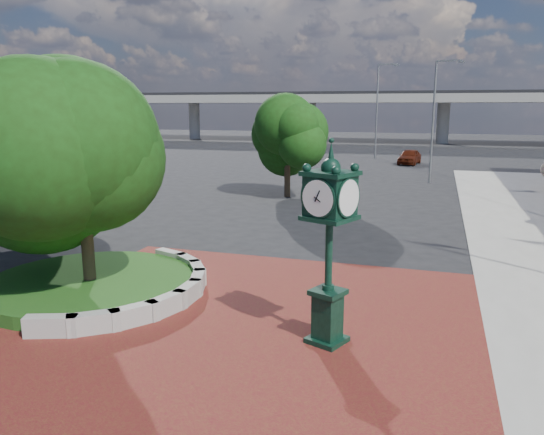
{
  "coord_description": "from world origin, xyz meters",
  "views": [
    {
      "loc": [
        4.65,
        -12.7,
        5.43
      ],
      "look_at": [
        0.2,
        1.5,
        2.29
      ],
      "focal_mm": 35.0,
      "sensor_mm": 36.0,
      "label": 1
    }
  ],
  "objects_px": {
    "street_lamp_near": "(437,112)",
    "parked_car": "(410,157)",
    "post_clock": "(329,236)",
    "street_lamp_far": "(379,104)"
  },
  "relations": [
    {
      "from": "post_clock",
      "to": "parked_car",
      "type": "relative_size",
      "value": 1.12
    },
    {
      "from": "street_lamp_far",
      "to": "post_clock",
      "type": "bearing_deg",
      "value": -85.06
    },
    {
      "from": "post_clock",
      "to": "street_lamp_far",
      "type": "bearing_deg",
      "value": 94.94
    },
    {
      "from": "post_clock",
      "to": "street_lamp_near",
      "type": "distance_m",
      "value": 28.21
    },
    {
      "from": "street_lamp_near",
      "to": "parked_car",
      "type": "bearing_deg",
      "value": 100.37
    },
    {
      "from": "post_clock",
      "to": "parked_car",
      "type": "height_order",
      "value": "post_clock"
    },
    {
      "from": "post_clock",
      "to": "street_lamp_near",
      "type": "height_order",
      "value": "street_lamp_near"
    },
    {
      "from": "post_clock",
      "to": "street_lamp_far",
      "type": "distance_m",
      "value": 45.49
    },
    {
      "from": "parked_car",
      "to": "street_lamp_near",
      "type": "distance_m",
      "value": 13.46
    },
    {
      "from": "street_lamp_near",
      "to": "street_lamp_far",
      "type": "distance_m",
      "value": 18.15
    }
  ]
}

